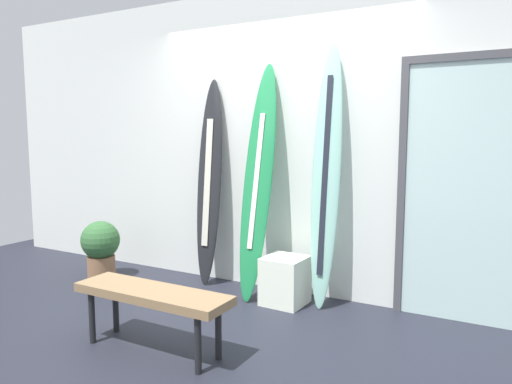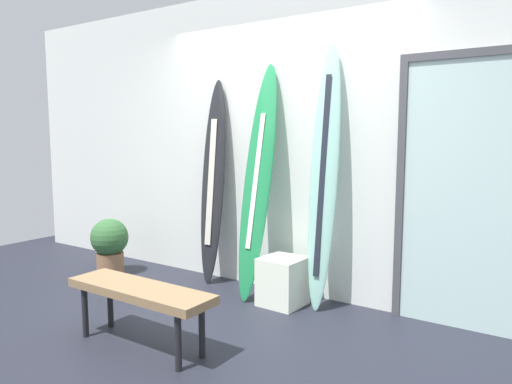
{
  "view_description": "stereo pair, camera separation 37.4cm",
  "coord_description": "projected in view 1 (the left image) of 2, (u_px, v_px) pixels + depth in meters",
  "views": [
    {
      "loc": [
        1.99,
        -2.81,
        1.47
      ],
      "look_at": [
        -0.11,
        0.95,
        0.95
      ],
      "focal_mm": 33.84,
      "sensor_mm": 36.0,
      "label": 1
    },
    {
      "loc": [
        2.31,
        -2.62,
        1.47
      ],
      "look_at": [
        -0.11,
        0.95,
        0.95
      ],
      "focal_mm": 33.84,
      "sensor_mm": 36.0,
      "label": 2
    }
  ],
  "objects": [
    {
      "name": "surfboard_seafoam",
      "position": [
        326.0,
        177.0,
        4.05
      ],
      "size": [
        0.26,
        0.34,
        2.25
      ],
      "color": "#8EC8B7",
      "rests_on": "ground"
    },
    {
      "name": "ground",
      "position": [
        206.0,
        336.0,
        3.58
      ],
      "size": [
        8.0,
        8.0,
        0.04
      ],
      "primitive_type": "cube",
      "color": "#21232E"
    },
    {
      "name": "surfboard_emerald",
      "position": [
        258.0,
        182.0,
        4.29
      ],
      "size": [
        0.29,
        0.52,
        2.11
      ],
      "color": "#1F7F47",
      "rests_on": "ground"
    },
    {
      "name": "surfboard_charcoal",
      "position": [
        209.0,
        184.0,
        4.69
      ],
      "size": [
        0.27,
        0.3,
        2.0
      ],
      "color": "black",
      "rests_on": "ground"
    },
    {
      "name": "glass_door",
      "position": [
        479.0,
        187.0,
        3.65
      ],
      "size": [
        1.21,
        0.06,
        2.08
      ],
      "color": "silver",
      "rests_on": "ground"
    },
    {
      "name": "potted_plant",
      "position": [
        101.0,
        246.0,
        4.94
      ],
      "size": [
        0.39,
        0.39,
        0.59
      ],
      "color": "#856042",
      "rests_on": "ground"
    },
    {
      "name": "wall_back",
      "position": [
        284.0,
        142.0,
        4.54
      ],
      "size": [
        7.2,
        0.2,
        2.8
      ],
      "primitive_type": "cube",
      "color": "silver",
      "rests_on": "ground"
    },
    {
      "name": "bench",
      "position": [
        152.0,
        297.0,
        3.25
      ],
      "size": [
        1.15,
        0.32,
        0.43
      ],
      "color": "olive",
      "rests_on": "ground"
    },
    {
      "name": "display_block_left",
      "position": [
        285.0,
        281.0,
        4.18
      ],
      "size": [
        0.36,
        0.36,
        0.41
      ],
      "color": "white",
      "rests_on": "ground"
    }
  ]
}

